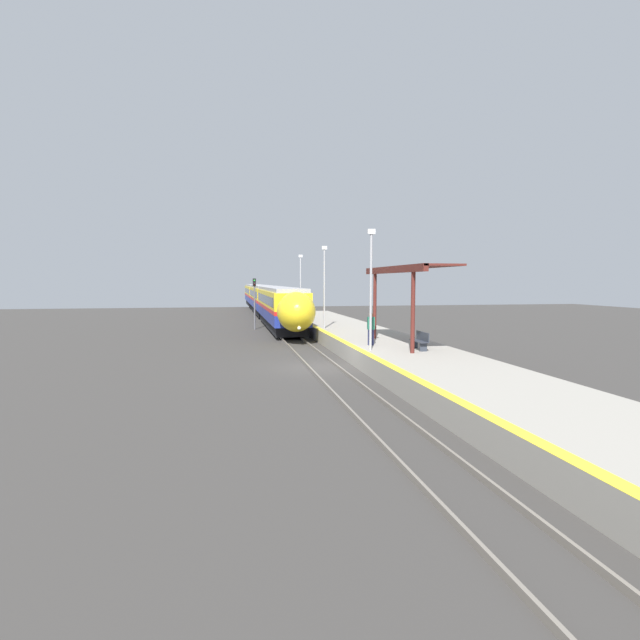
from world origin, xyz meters
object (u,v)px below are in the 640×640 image
(train, at_px, (265,298))
(lamppost_near, at_px, (371,282))
(lamppost_far, at_px, (301,282))
(person_waiting, at_px, (371,328))
(platform_bench, at_px, (420,340))
(railway_signal, at_px, (255,298))
(lamppost_mid, at_px, (324,282))

(train, height_order, lamppost_near, lamppost_near)
(train, xyz_separation_m, lamppost_near, (2.27, -39.37, 2.09))
(lamppost_near, xyz_separation_m, lamppost_far, (0.00, 23.62, 0.00))
(person_waiting, distance_m, lamppost_near, 3.19)
(person_waiting, distance_m, lamppost_far, 21.80)
(train, distance_m, person_waiting, 37.52)
(platform_bench, distance_m, person_waiting, 2.94)
(person_waiting, relative_size, lamppost_near, 0.29)
(person_waiting, height_order, lamppost_far, lamppost_far)
(railway_signal, bearing_deg, train, 83.03)
(platform_bench, xyz_separation_m, railway_signal, (-6.97, 21.41, 1.39))
(railway_signal, distance_m, lamppost_near, 21.69)
(train, relative_size, lamppost_far, 10.54)
(person_waiting, bearing_deg, lamppost_near, -106.86)
(platform_bench, bearing_deg, train, 96.83)
(train, bearing_deg, platform_bench, -83.17)
(platform_bench, relative_size, lamppost_near, 0.27)
(train, relative_size, lamppost_near, 10.54)
(train, distance_m, lamppost_near, 39.49)
(train, xyz_separation_m, platform_bench, (4.75, -39.62, -0.77))
(railway_signal, height_order, lamppost_far, lamppost_far)
(platform_bench, xyz_separation_m, lamppost_far, (-2.48, 23.86, 2.87))
(lamppost_near, distance_m, lamppost_far, 23.62)
(person_waiting, height_order, railway_signal, railway_signal)
(train, height_order, platform_bench, train)
(railway_signal, bearing_deg, person_waiting, -75.17)
(lamppost_far, bearing_deg, platform_bench, -84.06)
(lamppost_mid, relative_size, lamppost_far, 1.00)
(lamppost_near, bearing_deg, lamppost_mid, 90.00)
(railway_signal, xyz_separation_m, lamppost_far, (4.49, 2.45, 1.47))
(person_waiting, bearing_deg, lamppost_far, 91.57)
(platform_bench, bearing_deg, lamppost_near, 174.35)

